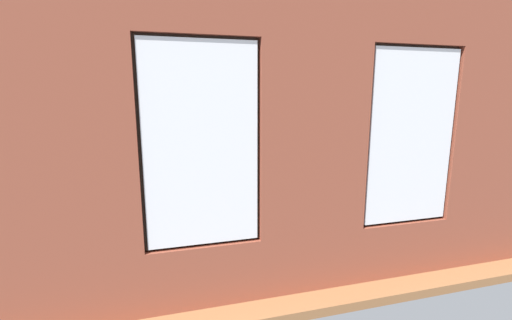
# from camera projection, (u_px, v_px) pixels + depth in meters

# --- Properties ---
(ground_plane) EXTENTS (6.86, 6.21, 0.10)m
(ground_plane) POSITION_uv_depth(u_px,v_px,m) (248.00, 210.00, 6.28)
(ground_plane) COLOR #99663D
(brick_wall_with_windows) EXTENTS (6.26, 0.30, 3.18)m
(brick_wall_with_windows) POSITION_uv_depth(u_px,v_px,m) (314.00, 143.00, 3.40)
(brick_wall_with_windows) COLOR brown
(brick_wall_with_windows) RESTS_ON ground_plane
(white_wall_right) EXTENTS (0.10, 5.21, 3.18)m
(white_wall_right) POSITION_uv_depth(u_px,v_px,m) (45.00, 126.00, 4.97)
(white_wall_right) COLOR white
(white_wall_right) RESTS_ON ground_plane
(couch_by_window) EXTENTS (1.98, 0.87, 0.80)m
(couch_by_window) POSITION_uv_depth(u_px,v_px,m) (237.00, 241.00, 4.08)
(couch_by_window) COLOR black
(couch_by_window) RESTS_ON ground_plane
(couch_left) EXTENTS (0.89, 1.87, 0.80)m
(couch_left) POSITION_uv_depth(u_px,v_px,m) (372.00, 185.00, 6.62)
(couch_left) COLOR black
(couch_left) RESTS_ON ground_plane
(coffee_table) EXTENTS (1.21, 0.73, 0.41)m
(coffee_table) POSITION_uv_depth(u_px,v_px,m) (259.00, 192.00, 6.04)
(coffee_table) COLOR olive
(coffee_table) RESTS_ON ground_plane
(cup_ceramic) EXTENTS (0.09, 0.09, 0.10)m
(cup_ceramic) POSITION_uv_depth(u_px,v_px,m) (275.00, 183.00, 6.23)
(cup_ceramic) COLOR #33567F
(cup_ceramic) RESTS_ON coffee_table
(candle_jar) EXTENTS (0.08, 0.08, 0.12)m
(candle_jar) POSITION_uv_depth(u_px,v_px,m) (241.00, 188.00, 5.82)
(candle_jar) COLOR #B7333D
(candle_jar) RESTS_ON coffee_table
(remote_black) EXTENTS (0.14, 0.17, 0.02)m
(remote_black) POSITION_uv_depth(u_px,v_px,m) (259.00, 188.00, 6.03)
(remote_black) COLOR black
(remote_black) RESTS_ON coffee_table
(remote_silver) EXTENTS (0.18, 0.09, 0.02)m
(remote_silver) POSITION_uv_depth(u_px,v_px,m) (250.00, 187.00, 6.07)
(remote_silver) COLOR #B2B2B7
(remote_silver) RESTS_ON coffee_table
(remote_gray) EXTENTS (0.18, 0.11, 0.02)m
(remote_gray) POSITION_uv_depth(u_px,v_px,m) (266.00, 189.00, 5.95)
(remote_gray) COLOR #59595B
(remote_gray) RESTS_ON coffee_table
(media_console) EXTENTS (1.23, 0.42, 0.48)m
(media_console) POSITION_uv_depth(u_px,v_px,m) (86.00, 200.00, 5.95)
(media_console) COLOR black
(media_console) RESTS_ON ground_plane
(tv_flatscreen) EXTENTS (1.02, 0.20, 0.68)m
(tv_flatscreen) POSITION_uv_depth(u_px,v_px,m) (83.00, 167.00, 5.85)
(tv_flatscreen) COLOR black
(tv_flatscreen) RESTS_ON media_console
(papasan_chair) EXTENTS (1.01, 1.01, 0.66)m
(papasan_chair) POSITION_uv_depth(u_px,v_px,m) (221.00, 165.00, 7.98)
(papasan_chair) COLOR olive
(papasan_chair) RESTS_ON ground_plane
(potted_plant_by_left_couch) EXTENTS (0.52, 0.52, 0.77)m
(potted_plant_by_left_couch) POSITION_uv_depth(u_px,v_px,m) (322.00, 163.00, 7.79)
(potted_plant_by_left_couch) COLOR brown
(potted_plant_by_left_couch) RESTS_ON ground_plane
(potted_plant_corner_far_left) EXTENTS (0.71, 0.72, 1.19)m
(potted_plant_corner_far_left) POSITION_uv_depth(u_px,v_px,m) (465.00, 195.00, 4.77)
(potted_plant_corner_far_left) COLOR brown
(potted_plant_corner_far_left) RESTS_ON ground_plane
(potted_plant_foreground_right) EXTENTS (0.83, 0.91, 1.21)m
(potted_plant_foreground_right) POSITION_uv_depth(u_px,v_px,m) (114.00, 165.00, 7.45)
(potted_plant_foreground_right) COLOR beige
(potted_plant_foreground_right) RESTS_ON ground_plane
(potted_plant_near_tv) EXTENTS (0.97, 1.05, 1.45)m
(potted_plant_near_tv) POSITION_uv_depth(u_px,v_px,m) (110.00, 177.00, 4.97)
(potted_plant_near_tv) COLOR beige
(potted_plant_near_tv) RESTS_ON ground_plane
(potted_plant_between_couches) EXTENTS (0.78, 0.82, 1.10)m
(potted_plant_between_couches) POSITION_uv_depth(u_px,v_px,m) (343.00, 220.00, 4.49)
(potted_plant_between_couches) COLOR #9E5638
(potted_plant_between_couches) RESTS_ON ground_plane
(potted_plant_corner_near_left) EXTENTS (0.89, 0.89, 1.44)m
(potted_plant_corner_near_left) POSITION_uv_depth(u_px,v_px,m) (325.00, 144.00, 8.79)
(potted_plant_corner_near_left) COLOR #47423D
(potted_plant_corner_near_left) RESTS_ON ground_plane
(potted_plant_mid_room_small) EXTENTS (0.27, 0.27, 0.49)m
(potted_plant_mid_room_small) POSITION_uv_depth(u_px,v_px,m) (257.00, 177.00, 7.20)
(potted_plant_mid_room_small) COLOR brown
(potted_plant_mid_room_small) RESTS_ON ground_plane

